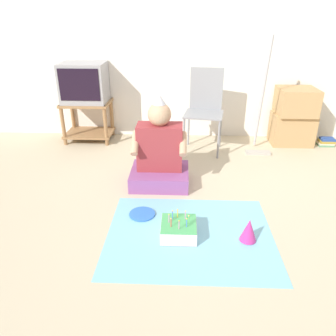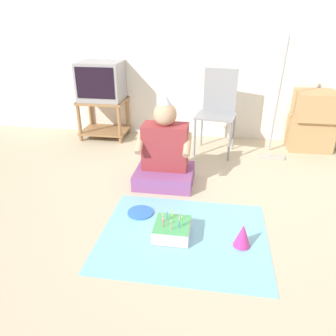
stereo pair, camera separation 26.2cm
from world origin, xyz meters
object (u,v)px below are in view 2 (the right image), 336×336
(cardboard_box_stack, at_px, (312,120))
(birthday_cake, at_px, (172,230))
(party_hat_blue, at_px, (243,235))
(folding_chair, at_px, (218,106))
(person_seated, at_px, (165,155))
(dust_mop, at_px, (275,124))
(paper_plate, at_px, (141,212))
(tv, at_px, (101,81))

(cardboard_box_stack, bearing_deg, birthday_cake, -125.04)
(birthday_cake, bearing_deg, party_hat_blue, -3.89)
(folding_chair, bearing_deg, party_hat_blue, -82.56)
(folding_chair, xyz_separation_m, person_seated, (-0.46, -0.88, -0.25))
(dust_mop, height_order, paper_plate, dust_mop)
(folding_chair, distance_m, cardboard_box_stack, 1.13)
(cardboard_box_stack, xyz_separation_m, paper_plate, (-1.65, -1.68, -0.34))
(party_hat_blue, bearing_deg, cardboard_box_stack, 66.36)
(dust_mop, bearing_deg, folding_chair, 172.74)
(folding_chair, relative_size, birthday_cake, 3.60)
(dust_mop, height_order, birthday_cake, dust_mop)
(folding_chair, bearing_deg, birthday_cake, -98.82)
(folding_chair, height_order, cardboard_box_stack, folding_chair)
(tv, distance_m, dust_mop, 2.11)
(dust_mop, distance_m, person_seated, 1.35)
(dust_mop, xyz_separation_m, paper_plate, (-1.19, -1.38, -0.37))
(party_hat_blue, bearing_deg, dust_mop, 76.61)
(party_hat_blue, bearing_deg, person_seated, 128.14)
(tv, xyz_separation_m, folding_chair, (1.43, -0.24, -0.19))
(birthday_cake, bearing_deg, folding_chair, 81.18)
(folding_chair, bearing_deg, dust_mop, -7.26)
(cardboard_box_stack, distance_m, person_seated, 1.90)
(birthday_cake, distance_m, paper_plate, 0.40)
(tv, bearing_deg, folding_chair, -9.55)
(cardboard_box_stack, height_order, paper_plate, cardboard_box_stack)
(dust_mop, xyz_separation_m, person_seated, (-1.08, -0.80, -0.10))
(folding_chair, relative_size, person_seated, 1.10)
(tv, distance_m, cardboard_box_stack, 2.55)
(cardboard_box_stack, distance_m, birthday_cake, 2.38)
(tv, relative_size, party_hat_blue, 3.08)
(person_seated, distance_m, birthday_cake, 0.89)
(person_seated, height_order, party_hat_blue, person_seated)
(person_seated, relative_size, party_hat_blue, 4.96)
(tv, relative_size, person_seated, 0.62)
(birthday_cake, xyz_separation_m, paper_plate, (-0.30, 0.26, -0.05))
(tv, distance_m, birthday_cake, 2.37)
(tv, bearing_deg, party_hat_blue, -50.23)
(folding_chair, xyz_separation_m, party_hat_blue, (0.23, -1.75, -0.44))
(tv, height_order, party_hat_blue, tv)
(tv, xyz_separation_m, birthday_cake, (1.16, -1.96, -0.66))
(folding_chair, xyz_separation_m, cardboard_box_stack, (1.09, 0.22, -0.18))
(cardboard_box_stack, bearing_deg, person_seated, -144.74)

